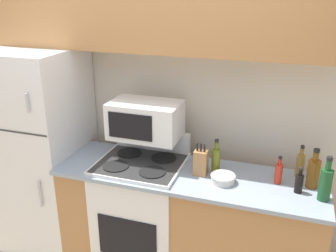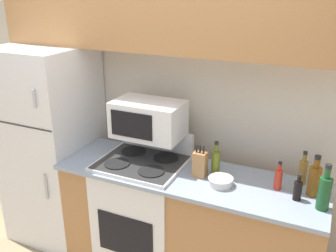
# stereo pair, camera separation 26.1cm
# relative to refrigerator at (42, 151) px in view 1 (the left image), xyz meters

# --- Properties ---
(wall_back) EXTENTS (8.00, 0.05, 2.55)m
(wall_back) POSITION_rel_refrigerator_xyz_m (0.97, 0.38, 0.41)
(wall_back) COLOR beige
(wall_back) RESTS_ON ground_plane
(lower_cabinets) EXTENTS (1.94, 0.60, 0.92)m
(lower_cabinets) POSITION_rel_refrigerator_xyz_m (1.32, -0.07, -0.41)
(lower_cabinets) COLOR #B27A47
(lower_cabinets) RESTS_ON ground_plane
(refrigerator) EXTENTS (0.70, 0.72, 1.74)m
(refrigerator) POSITION_rel_refrigerator_xyz_m (0.00, 0.00, 0.00)
(refrigerator) COLOR white
(refrigerator) RESTS_ON ground_plane
(upper_cabinets) EXTENTS (2.64, 0.33, 0.70)m
(upper_cabinets) POSITION_rel_refrigerator_xyz_m (0.97, 0.19, 1.22)
(upper_cabinets) COLOR #B27A47
(upper_cabinets) RESTS_ON refrigerator
(stove) EXTENTS (0.64, 0.58, 1.11)m
(stove) POSITION_rel_refrigerator_xyz_m (0.95, -0.08, -0.38)
(stove) COLOR white
(stove) RESTS_ON ground_plane
(microwave) EXTENTS (0.53, 0.34, 0.28)m
(microwave) POSITION_rel_refrigerator_xyz_m (0.95, 0.03, 0.38)
(microwave) COLOR white
(microwave) RESTS_ON stove
(knife_block) EXTENTS (0.09, 0.08, 0.24)m
(knife_block) POSITION_rel_refrigerator_xyz_m (1.41, -0.07, 0.15)
(knife_block) COLOR #B27A47
(knife_block) RESTS_ON lower_cabinets
(bowl) EXTENTS (0.17, 0.17, 0.06)m
(bowl) POSITION_rel_refrigerator_xyz_m (1.58, -0.14, 0.08)
(bowl) COLOR silver
(bowl) RESTS_ON lower_cabinets
(bottle_vinegar) EXTENTS (0.06, 0.06, 0.24)m
(bottle_vinegar) POSITION_rel_refrigerator_xyz_m (2.08, 0.12, 0.15)
(bottle_vinegar) COLOR olive
(bottle_vinegar) RESTS_ON lower_cabinets
(bottle_soy_sauce) EXTENTS (0.05, 0.05, 0.18)m
(bottle_soy_sauce) POSITION_rel_refrigerator_xyz_m (2.08, -0.11, 0.12)
(bottle_soy_sauce) COLOR black
(bottle_soy_sauce) RESTS_ON lower_cabinets
(bottle_whiskey) EXTENTS (0.08, 0.08, 0.28)m
(bottle_whiskey) POSITION_rel_refrigerator_xyz_m (2.16, -0.00, 0.16)
(bottle_whiskey) COLOR brown
(bottle_whiskey) RESTS_ON lower_cabinets
(bottle_olive_oil) EXTENTS (0.06, 0.06, 0.26)m
(bottle_olive_oil) POSITION_rel_refrigerator_xyz_m (1.51, -0.01, 0.15)
(bottle_olive_oil) COLOR #5B6619
(bottle_olive_oil) RESTS_ON lower_cabinets
(bottle_hot_sauce) EXTENTS (0.05, 0.05, 0.20)m
(bottle_hot_sauce) POSITION_rel_refrigerator_xyz_m (1.94, -0.02, 0.13)
(bottle_hot_sauce) COLOR red
(bottle_hot_sauce) RESTS_ON lower_cabinets
(bottle_wine_green) EXTENTS (0.08, 0.08, 0.30)m
(bottle_wine_green) POSITION_rel_refrigerator_xyz_m (2.23, -0.15, 0.17)
(bottle_wine_green) COLOR #194C23
(bottle_wine_green) RESTS_ON lower_cabinets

